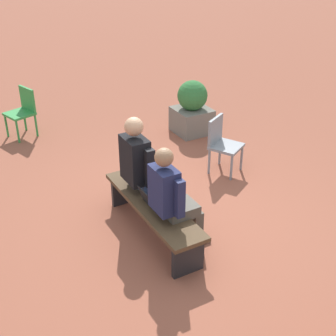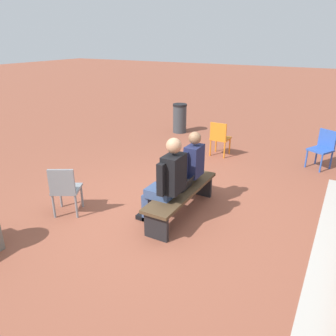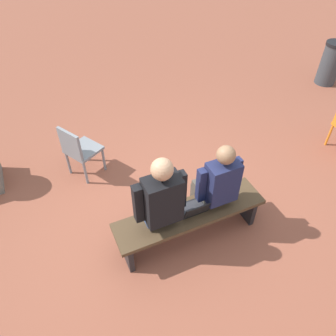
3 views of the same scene
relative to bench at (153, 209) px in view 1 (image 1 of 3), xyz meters
The scene contains 8 objects.
ground_plane 0.53m from the bench, 67.33° to the right, with size 60.00×60.00×0.00m, color brown.
bench is the anchor object (origin of this frame).
person_student 0.50m from the bench, 169.28° to the right, with size 0.53×0.67×1.32m.
person_adult 0.53m from the bench, 11.12° to the right, with size 0.58×0.73×1.40m.
laptop 0.15m from the bench, 162.30° to the left, with size 0.32×0.29×0.21m.
plastic_chair_near_bench_right 3.68m from the bench, ahead, with size 0.53×0.53×0.84m.
plastic_chair_far_right 1.87m from the bench, 60.64° to the right, with size 0.57×0.57×0.84m.
planter 3.06m from the bench, 40.59° to the right, with size 0.60×0.60×0.94m.
Camera 1 is at (-4.26, 2.47, 3.45)m, focal length 50.00 mm.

